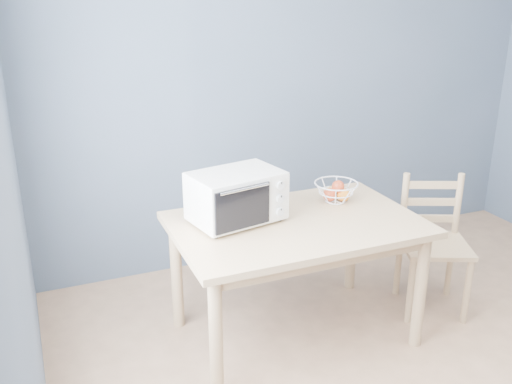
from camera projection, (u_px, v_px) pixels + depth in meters
name	position (u px, v px, depth m)	size (l,w,h in m)	color
dining_table	(296.00, 238.00, 3.27)	(1.40, 0.90, 0.75)	tan
toaster_oven	(233.00, 197.00, 3.17)	(0.55, 0.45, 0.29)	beige
fruit_basket	(336.00, 191.00, 3.51)	(0.33, 0.33, 0.14)	white
dining_chair	(433.00, 245.00, 3.67)	(0.54, 0.54, 0.88)	tan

